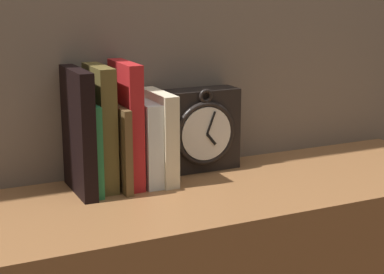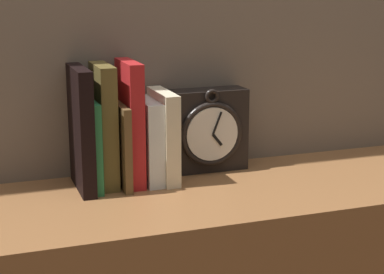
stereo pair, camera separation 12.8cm
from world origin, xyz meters
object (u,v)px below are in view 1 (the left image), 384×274
(clock, at_px, (199,130))
(book_slot0_black, at_px, (78,132))
(book_slot6_cream, at_px, (159,137))
(book_slot3_brown, at_px, (117,146))
(book_slot4_red, at_px, (126,124))
(book_slot1_green, at_px, (89,146))
(book_slot5_white, at_px, (144,142))
(book_slot2_brown, at_px, (100,128))

(clock, bearing_deg, book_slot0_black, -172.15)
(clock, height_order, book_slot6_cream, book_slot6_cream)
(book_slot0_black, distance_m, book_slot3_brown, 0.09)
(book_slot0_black, bearing_deg, book_slot4_red, 5.40)
(book_slot0_black, xyz_separation_m, book_slot1_green, (0.02, 0.01, -0.03))
(clock, height_order, book_slot5_white, clock)
(book_slot5_white, bearing_deg, book_slot4_red, 177.49)
(clock, xyz_separation_m, book_slot0_black, (-0.29, -0.04, 0.03))
(book_slot2_brown, height_order, book_slot5_white, book_slot2_brown)
(book_slot0_black, distance_m, book_slot6_cream, 0.18)
(clock, distance_m, book_slot5_white, 0.15)
(book_slot4_red, height_order, book_slot6_cream, book_slot4_red)
(clock, distance_m, book_slot3_brown, 0.21)
(book_slot6_cream, bearing_deg, book_slot4_red, 176.44)
(book_slot2_brown, bearing_deg, book_slot1_green, -164.07)
(book_slot3_brown, distance_m, book_slot4_red, 0.05)
(book_slot3_brown, bearing_deg, book_slot2_brown, 158.64)
(book_slot3_brown, relative_size, book_slot6_cream, 0.90)
(book_slot3_brown, distance_m, book_slot5_white, 0.06)
(book_slot2_brown, xyz_separation_m, book_slot3_brown, (0.03, -0.01, -0.04))
(book_slot0_black, height_order, book_slot3_brown, book_slot0_black)
(book_slot1_green, xyz_separation_m, book_slot3_brown, (0.06, -0.00, -0.01))
(book_slot2_brown, distance_m, book_slot4_red, 0.05)
(book_slot2_brown, height_order, book_slot6_cream, book_slot2_brown)
(book_slot5_white, bearing_deg, book_slot0_black, -176.69)
(book_slot1_green, bearing_deg, book_slot2_brown, 15.93)
(clock, bearing_deg, book_slot6_cream, -162.89)
(book_slot3_brown, bearing_deg, clock, 10.27)
(book_slot0_black, height_order, book_slot1_green, book_slot0_black)
(clock, distance_m, book_slot0_black, 0.29)
(clock, xyz_separation_m, book_slot1_green, (-0.26, -0.03, 0.00))
(book_slot0_black, xyz_separation_m, book_slot6_cream, (0.18, 0.01, -0.03))
(book_slot1_green, distance_m, book_slot6_cream, 0.15)
(book_slot5_white, distance_m, book_slot6_cream, 0.03)
(clock, distance_m, book_slot1_green, 0.27)
(book_slot1_green, bearing_deg, book_slot3_brown, -3.67)
(book_slot1_green, bearing_deg, clock, 7.27)
(book_slot1_green, xyz_separation_m, book_slot4_red, (0.08, 0.00, 0.04))
(clock, height_order, book_slot0_black, book_slot0_black)
(book_slot2_brown, xyz_separation_m, book_slot5_white, (0.09, -0.01, -0.04))
(book_slot5_white, height_order, book_slot6_cream, book_slot6_cream)
(book_slot4_red, bearing_deg, book_slot3_brown, -162.48)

